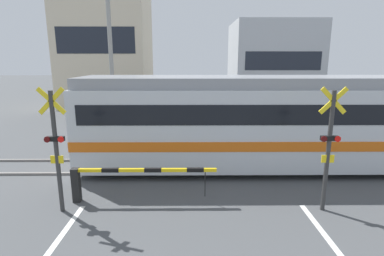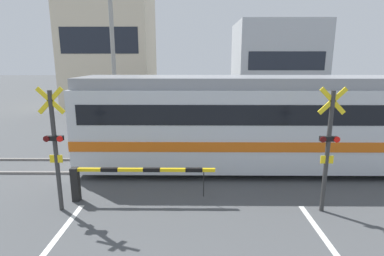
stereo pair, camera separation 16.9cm
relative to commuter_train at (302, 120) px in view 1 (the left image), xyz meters
The scene contains 11 objects.
rail_track_near 4.38m from the commuter_train, 169.74° to the right, with size 50.00×0.10×0.08m.
rail_track_far 4.38m from the commuter_train, 169.74° to the left, with size 50.00×0.10×0.08m.
commuter_train is the anchor object (origin of this frame).
crossing_barrier_near 6.75m from the commuter_train, 155.93° to the right, with size 3.98×0.20×0.97m.
crossing_barrier_far 3.73m from the commuter_train, 120.92° to the left, with size 3.98×0.20×0.97m.
crossing_signal_left 8.07m from the commuter_train, 156.25° to the right, with size 0.68×0.15×3.24m.
crossing_signal_right 3.29m from the commuter_train, 99.36° to the right, with size 0.68×0.15×3.24m.
pedestrian 7.05m from the commuter_train, 124.98° to the left, with size 0.38×0.22×1.63m.
building_left_of_street 19.45m from the commuter_train, 125.07° to the left, with size 6.99×6.11×9.68m.
building_right_of_street 16.10m from the commuter_train, 78.99° to the left, with size 6.89×6.11×6.95m.
utility_pole_streetside 10.00m from the commuter_train, 145.61° to the left, with size 0.22×0.22×6.82m.
Camera 1 is at (-0.08, -0.67, 3.86)m, focal length 28.00 mm.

